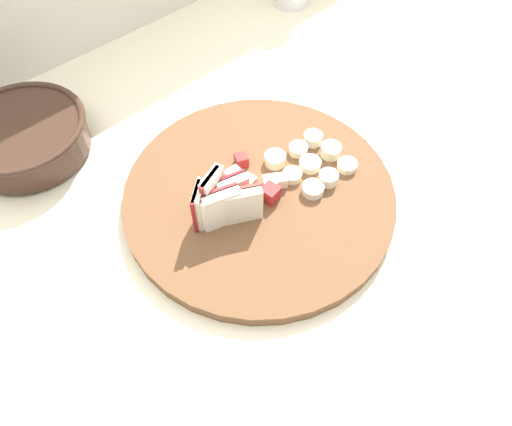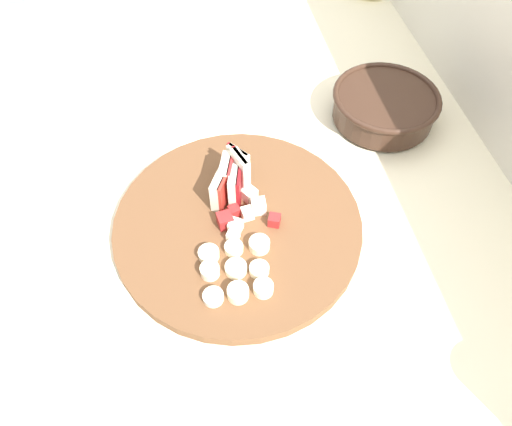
{
  "view_description": "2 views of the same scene",
  "coord_description": "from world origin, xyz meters",
  "px_view_note": "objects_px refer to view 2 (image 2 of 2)",
  "views": [
    {
      "loc": [
        -0.12,
        -0.29,
        1.4
      ],
      "look_at": [
        0.11,
        -0.04,
        0.91
      ],
      "focal_mm": 33.11,
      "sensor_mm": 36.0,
      "label": 1
    },
    {
      "loc": [
        0.53,
        -0.06,
        1.46
      ],
      "look_at": [
        0.15,
        0.01,
        0.95
      ],
      "focal_mm": 33.4,
      "sensor_mm": 36.0,
      "label": 2
    }
  ],
  "objects_px": {
    "apple_wedge_fan": "(232,177)",
    "cutting_board": "(238,225)",
    "ceramic_bowl": "(385,105)",
    "apple_dice_pile": "(243,212)",
    "banana_slice_rows": "(237,270)"
  },
  "relations": [
    {
      "from": "banana_slice_rows",
      "to": "cutting_board",
      "type": "bearing_deg",
      "value": 170.38
    },
    {
      "from": "apple_wedge_fan",
      "to": "apple_dice_pile",
      "type": "relative_size",
      "value": 0.89
    },
    {
      "from": "cutting_board",
      "to": "banana_slice_rows",
      "type": "distance_m",
      "value": 0.08
    },
    {
      "from": "apple_dice_pile",
      "to": "apple_wedge_fan",
      "type": "bearing_deg",
      "value": -171.38
    },
    {
      "from": "banana_slice_rows",
      "to": "apple_wedge_fan",
      "type": "bearing_deg",
      "value": 173.66
    },
    {
      "from": "apple_wedge_fan",
      "to": "banana_slice_rows",
      "type": "bearing_deg",
      "value": -6.34
    },
    {
      "from": "apple_dice_pile",
      "to": "banana_slice_rows",
      "type": "distance_m",
      "value": 0.09
    },
    {
      "from": "cutting_board",
      "to": "ceramic_bowl",
      "type": "bearing_deg",
      "value": 123.23
    },
    {
      "from": "apple_wedge_fan",
      "to": "cutting_board",
      "type": "bearing_deg",
      "value": -1.7
    },
    {
      "from": "cutting_board",
      "to": "apple_wedge_fan",
      "type": "xyz_separation_m",
      "value": [
        -0.06,
        0.0,
        0.04
      ]
    },
    {
      "from": "cutting_board",
      "to": "apple_wedge_fan",
      "type": "bearing_deg",
      "value": 178.3
    },
    {
      "from": "banana_slice_rows",
      "to": "ceramic_bowl",
      "type": "height_order",
      "value": "ceramic_bowl"
    },
    {
      "from": "apple_wedge_fan",
      "to": "apple_dice_pile",
      "type": "height_order",
      "value": "apple_wedge_fan"
    },
    {
      "from": "apple_wedge_fan",
      "to": "banana_slice_rows",
      "type": "height_order",
      "value": "apple_wedge_fan"
    },
    {
      "from": "apple_dice_pile",
      "to": "ceramic_bowl",
      "type": "relative_size",
      "value": 0.52
    }
  ]
}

